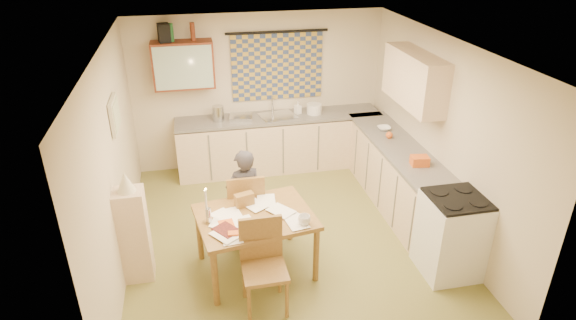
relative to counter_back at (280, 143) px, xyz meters
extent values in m
cube|color=olive|center=(-0.28, -1.95, -0.46)|extent=(4.00, 4.50, 0.02)
cube|color=white|center=(-0.28, -1.95, 2.06)|extent=(4.00, 4.50, 0.02)
cube|color=beige|center=(-0.28, 0.31, 0.80)|extent=(4.00, 0.02, 2.50)
cube|color=beige|center=(-0.28, -4.21, 0.80)|extent=(4.00, 0.02, 2.50)
cube|color=beige|center=(-2.29, -1.95, 0.80)|extent=(0.02, 4.50, 2.50)
cube|color=beige|center=(1.73, -1.95, 0.80)|extent=(0.02, 4.50, 2.50)
cube|color=navy|center=(0.02, 0.27, 1.20)|extent=(1.45, 0.03, 1.05)
cylinder|color=black|center=(0.02, 0.25, 1.75)|extent=(1.60, 0.04, 0.04)
cube|color=#592211|center=(-1.43, 0.13, 1.35)|extent=(0.90, 0.34, 0.70)
cube|color=#99B2A5|center=(-1.43, -0.04, 1.35)|extent=(0.84, 0.02, 0.64)
cube|color=#D3B290|center=(1.55, -1.40, 1.40)|extent=(0.34, 1.30, 0.70)
cube|color=beige|center=(-2.25, -1.55, 1.25)|extent=(0.04, 0.50, 0.40)
cube|color=silver|center=(-2.22, -1.55, 1.25)|extent=(0.01, 0.42, 0.32)
cube|color=#D3B290|center=(0.00, 0.00, -0.02)|extent=(3.30, 0.60, 0.86)
cube|color=#585553|center=(0.00, 0.00, 0.45)|extent=(3.30, 0.62, 0.04)
cube|color=#D3B290|center=(1.42, -1.60, -0.02)|extent=(0.60, 2.95, 0.86)
cube|color=#585553|center=(1.42, -1.60, 0.45)|extent=(0.62, 2.95, 0.04)
cube|color=white|center=(1.42, -3.02, 0.03)|extent=(0.64, 0.64, 0.96)
cube|color=black|center=(1.42, -3.02, 0.53)|extent=(0.61, 0.61, 0.03)
cube|color=silver|center=(-0.03, 0.00, 0.43)|extent=(0.63, 0.55, 0.10)
cylinder|color=silver|center=(-0.08, 0.18, 0.61)|extent=(0.04, 0.04, 0.28)
cube|color=silver|center=(-0.62, 0.00, 0.50)|extent=(0.39, 0.35, 0.06)
cylinder|color=silver|center=(-0.97, 0.00, 0.59)|extent=(0.20, 0.20, 0.24)
cylinder|color=white|center=(0.58, 0.00, 0.55)|extent=(0.30, 0.30, 0.16)
imported|color=white|center=(0.31, 0.05, 0.57)|extent=(0.16, 0.16, 0.20)
imported|color=white|center=(1.42, -0.88, 0.49)|extent=(0.22, 0.22, 0.05)
cube|color=#D65D1D|center=(1.42, -2.07, 0.53)|extent=(0.24, 0.19, 0.12)
sphere|color=#D65D1D|center=(1.37, -1.19, 0.52)|extent=(0.10, 0.10, 0.10)
cube|color=black|center=(-1.65, 0.13, 1.83)|extent=(0.19, 0.23, 0.26)
cylinder|color=#195926|center=(-1.55, 0.13, 1.83)|extent=(0.08, 0.08, 0.26)
cylinder|color=#592211|center=(-1.25, 0.13, 1.83)|extent=(0.09, 0.09, 0.26)
cube|color=brown|center=(-0.77, -2.54, 0.27)|extent=(1.41, 1.15, 0.05)
cube|color=brown|center=(-0.81, -1.91, 0.03)|extent=(0.46, 0.46, 0.04)
cube|color=brown|center=(-0.81, -2.11, 0.30)|extent=(0.45, 0.05, 0.50)
cube|color=brown|center=(-0.78, -3.19, 0.04)|extent=(0.46, 0.46, 0.04)
cube|color=brown|center=(-0.78, -2.99, 0.31)|extent=(0.46, 0.04, 0.50)
imported|color=black|center=(-0.82, -1.97, 0.20)|extent=(0.65, 0.58, 1.30)
cube|color=#D3B290|center=(-2.12, -2.39, 0.12)|extent=(0.32, 0.30, 1.14)
cone|color=beige|center=(-2.12, -2.39, 0.80)|extent=(0.20, 0.20, 0.22)
cube|color=brown|center=(-0.86, -2.32, 0.38)|extent=(0.24, 0.16, 0.16)
imported|color=white|center=(-0.27, -2.83, 0.35)|extent=(0.19, 0.19, 0.11)
imported|color=maroon|center=(-1.20, -2.85, 0.31)|extent=(0.46, 0.46, 0.03)
imported|color=#D65D1D|center=(-1.18, -2.70, 0.31)|extent=(0.21, 0.25, 0.02)
cube|color=#D65D1D|center=(-1.05, -2.88, 0.32)|extent=(0.13, 0.09, 0.04)
cube|color=black|center=(-0.59, -2.82, 0.31)|extent=(0.13, 0.06, 0.02)
cylinder|color=silver|center=(-1.29, -2.58, 0.39)|extent=(0.06, 0.06, 0.18)
cylinder|color=white|center=(-1.30, -2.56, 0.59)|extent=(0.03, 0.03, 0.22)
sphere|color=#FFCC66|center=(-1.29, -2.56, 0.71)|extent=(0.02, 0.02, 0.02)
cube|color=white|center=(-0.90, -2.68, 0.30)|extent=(0.28, 0.34, 0.00)
cube|color=white|center=(-0.37, -2.65, 0.30)|extent=(0.34, 0.36, 0.00)
cube|color=white|center=(-0.92, -2.80, 0.30)|extent=(0.31, 0.36, 0.00)
cube|color=white|center=(-1.08, -2.90, 0.30)|extent=(0.24, 0.31, 0.00)
cube|color=white|center=(-1.11, -2.49, 0.31)|extent=(0.34, 0.36, 0.00)
cube|color=white|center=(-1.15, -2.58, 0.31)|extent=(0.31, 0.35, 0.00)
cube|color=white|center=(-0.35, -2.79, 0.31)|extent=(0.25, 0.33, 0.00)
cube|color=white|center=(-1.03, -2.49, 0.31)|extent=(0.26, 0.33, 0.00)
cube|color=white|center=(-1.04, -2.73, 0.31)|extent=(0.28, 0.34, 0.00)
cube|color=white|center=(-0.75, -2.34, 0.31)|extent=(0.33, 0.36, 0.00)
cube|color=white|center=(-0.60, -2.28, 0.31)|extent=(0.24, 0.32, 0.00)
cube|color=white|center=(-1.14, -2.87, 0.32)|extent=(0.34, 0.36, 0.00)
cube|color=white|center=(-0.47, -2.53, 0.32)|extent=(0.35, 0.36, 0.00)
camera|label=1|loc=(-1.35, -7.08, 3.26)|focal=30.00mm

